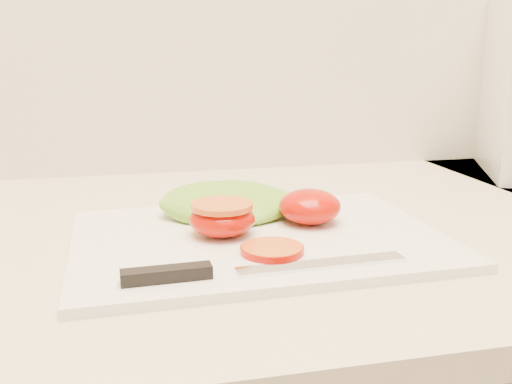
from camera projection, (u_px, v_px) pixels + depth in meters
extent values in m
cube|color=beige|center=(430.00, 223.00, 0.74)|extent=(3.92, 0.65, 0.03)
cube|color=white|center=(258.00, 239.00, 0.62)|extent=(0.40, 0.29, 0.01)
ellipsoid|color=#B00D04|center=(310.00, 206.00, 0.66)|extent=(0.07, 0.07, 0.04)
ellipsoid|color=#B00D04|center=(222.00, 219.00, 0.61)|extent=(0.07, 0.07, 0.04)
cylinder|color=#BC3A0F|center=(222.00, 206.00, 0.61)|extent=(0.07, 0.07, 0.01)
cylinder|color=orange|center=(272.00, 249.00, 0.56)|extent=(0.06, 0.06, 0.01)
ellipsoid|color=#6DAC2D|center=(228.00, 203.00, 0.69)|extent=(0.18, 0.13, 0.03)
ellipsoid|color=#6DAC2D|center=(266.00, 202.00, 0.71)|extent=(0.13, 0.12, 0.02)
cube|color=silver|center=(322.00, 264.00, 0.53)|extent=(0.16, 0.03, 0.00)
cube|color=black|center=(167.00, 274.00, 0.49)|extent=(0.08, 0.02, 0.01)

